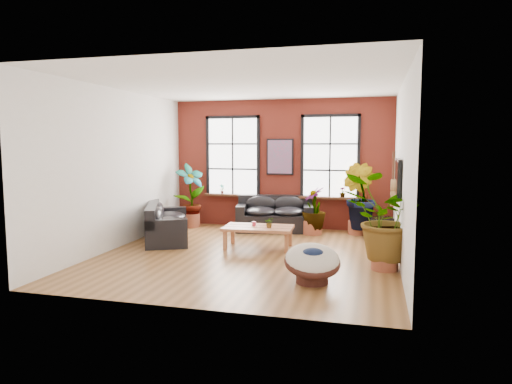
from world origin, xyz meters
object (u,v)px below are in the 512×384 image
sofa_left (165,224)px  papasan_chair (312,262)px  sofa_back (275,215)px  coffee_table (258,229)px

sofa_left → papasan_chair: 4.64m
sofa_back → coffee_table: (0.10, -2.15, 0.01)m
sofa_back → coffee_table: bearing=-98.1°
coffee_table → papasan_chair: 2.70m
sofa_back → coffee_table: sofa_back is taller
sofa_left → coffee_table: bearing=-121.1°
papasan_chair → sofa_back: bearing=94.1°
sofa_back → sofa_left: (-2.29, -1.86, -0.02)m
sofa_left → papasan_chair: sofa_left is taller
sofa_back → coffee_table: 2.15m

